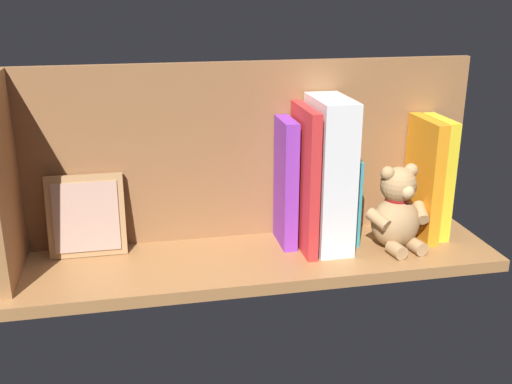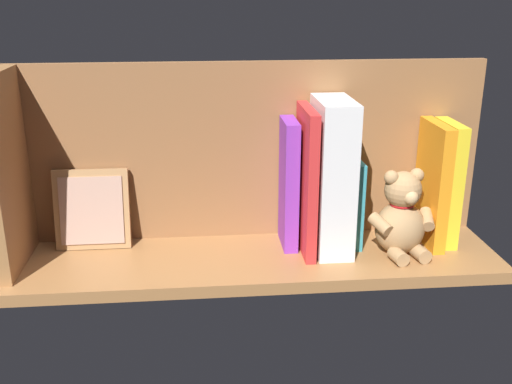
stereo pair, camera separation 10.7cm
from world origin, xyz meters
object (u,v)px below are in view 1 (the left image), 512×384
at_px(picture_frame_leaning, 86,216).
at_px(teddy_bear, 397,212).
at_px(book_0, 436,177).
at_px(dictionary_thick_white, 329,174).

bearing_deg(picture_frame_leaning, teddy_bear, 171.55).
relative_size(book_0, teddy_bear, 1.45).
distance_m(book_0, picture_frame_leaning, 0.67).
xyz_separation_m(dictionary_thick_white, picture_frame_leaning, (0.44, -0.05, -0.07)).
distance_m(book_0, dictionary_thick_white, 0.23).
bearing_deg(teddy_bear, dictionary_thick_white, -26.64).
relative_size(book_0, picture_frame_leaning, 1.54).
xyz_separation_m(teddy_bear, picture_frame_leaning, (0.57, -0.08, 0.00)).
bearing_deg(teddy_bear, book_0, -162.38).
distance_m(dictionary_thick_white, picture_frame_leaning, 0.45).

